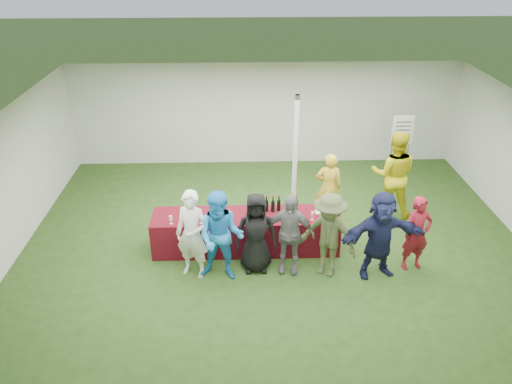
{
  "coord_description": "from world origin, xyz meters",
  "views": [
    {
      "loc": [
        -0.65,
        -8.47,
        5.58
      ],
      "look_at": [
        -0.38,
        -0.19,
        1.25
      ],
      "focal_mm": 35.0,
      "sensor_mm": 36.0,
      "label": 1
    }
  ],
  "objects_px": {
    "customer_5": "(380,235)",
    "customer_6": "(417,234)",
    "customer_0": "(192,234)",
    "customer_4": "(328,235)",
    "wine_list_sign": "(402,135)",
    "customer_1": "(221,237)",
    "staff_back": "(393,174)",
    "serving_table": "(246,232)",
    "customer_2": "(256,233)",
    "dump_bucket": "(329,216)",
    "staff_pourer": "(328,187)",
    "customer_3": "(289,234)"
  },
  "relations": [
    {
      "from": "staff_pourer",
      "to": "customer_1",
      "type": "relative_size",
      "value": 0.9
    },
    {
      "from": "staff_pourer",
      "to": "customer_1",
      "type": "distance_m",
      "value": 2.99
    },
    {
      "from": "customer_5",
      "to": "customer_6",
      "type": "distance_m",
      "value": 0.76
    },
    {
      "from": "staff_back",
      "to": "customer_1",
      "type": "xyz_separation_m",
      "value": [
        -3.63,
        -2.17,
        -0.12
      ]
    },
    {
      "from": "customer_0",
      "to": "customer_2",
      "type": "distance_m",
      "value": 1.14
    },
    {
      "from": "customer_6",
      "to": "staff_pourer",
      "type": "bearing_deg",
      "value": 114.41
    },
    {
      "from": "customer_0",
      "to": "customer_5",
      "type": "bearing_deg",
      "value": 18.6
    },
    {
      "from": "dump_bucket",
      "to": "customer_0",
      "type": "bearing_deg",
      "value": -167.03
    },
    {
      "from": "staff_pourer",
      "to": "customer_5",
      "type": "relative_size",
      "value": 0.92
    },
    {
      "from": "customer_3",
      "to": "staff_back",
      "type": "bearing_deg",
      "value": 51.22
    },
    {
      "from": "serving_table",
      "to": "customer_4",
      "type": "relative_size",
      "value": 2.21
    },
    {
      "from": "customer_0",
      "to": "serving_table",
      "type": "bearing_deg",
      "value": 60.62
    },
    {
      "from": "serving_table",
      "to": "staff_back",
      "type": "bearing_deg",
      "value": 21.41
    },
    {
      "from": "serving_table",
      "to": "customer_5",
      "type": "bearing_deg",
      "value": -21.16
    },
    {
      "from": "customer_0",
      "to": "customer_4",
      "type": "height_order",
      "value": "customer_0"
    },
    {
      "from": "staff_pourer",
      "to": "customer_6",
      "type": "height_order",
      "value": "staff_pourer"
    },
    {
      "from": "customer_0",
      "to": "customer_2",
      "type": "xyz_separation_m",
      "value": [
        1.13,
        0.12,
        -0.07
      ]
    },
    {
      "from": "dump_bucket",
      "to": "staff_back",
      "type": "xyz_separation_m",
      "value": [
        1.61,
        1.47,
        0.14
      ]
    },
    {
      "from": "customer_1",
      "to": "customer_2",
      "type": "height_order",
      "value": "customer_1"
    },
    {
      "from": "wine_list_sign",
      "to": "customer_3",
      "type": "relative_size",
      "value": 1.14
    },
    {
      "from": "serving_table",
      "to": "dump_bucket",
      "type": "height_order",
      "value": "dump_bucket"
    },
    {
      "from": "customer_6",
      "to": "customer_2",
      "type": "bearing_deg",
      "value": 167.52
    },
    {
      "from": "customer_0",
      "to": "customer_1",
      "type": "height_order",
      "value": "customer_1"
    },
    {
      "from": "staff_back",
      "to": "customer_0",
      "type": "xyz_separation_m",
      "value": [
        -4.13,
        -2.05,
        -0.13
      ]
    },
    {
      "from": "customer_4",
      "to": "customer_5",
      "type": "relative_size",
      "value": 0.98
    },
    {
      "from": "customer_5",
      "to": "customer_4",
      "type": "bearing_deg",
      "value": 166.51
    },
    {
      "from": "dump_bucket",
      "to": "staff_pourer",
      "type": "height_order",
      "value": "staff_pourer"
    },
    {
      "from": "wine_list_sign",
      "to": "customer_2",
      "type": "xyz_separation_m",
      "value": [
        -3.56,
        -3.34,
        -0.54
      ]
    },
    {
      "from": "serving_table",
      "to": "customer_2",
      "type": "xyz_separation_m",
      "value": [
        0.18,
        -0.68,
        0.4
      ]
    },
    {
      "from": "customer_2",
      "to": "customer_3",
      "type": "bearing_deg",
      "value": -7.73
    },
    {
      "from": "dump_bucket",
      "to": "customer_6",
      "type": "relative_size",
      "value": 0.17
    },
    {
      "from": "dump_bucket",
      "to": "customer_0",
      "type": "xyz_separation_m",
      "value": [
        -2.52,
        -0.58,
        0.0
      ]
    },
    {
      "from": "staff_pourer",
      "to": "dump_bucket",
      "type": "bearing_deg",
      "value": 87.32
    },
    {
      "from": "staff_pourer",
      "to": "customer_0",
      "type": "bearing_deg",
      "value": 40.98
    },
    {
      "from": "wine_list_sign",
      "to": "customer_0",
      "type": "distance_m",
      "value": 5.85
    },
    {
      "from": "serving_table",
      "to": "dump_bucket",
      "type": "distance_m",
      "value": 1.65
    },
    {
      "from": "staff_back",
      "to": "customer_1",
      "type": "bearing_deg",
      "value": 44.33
    },
    {
      "from": "customer_0",
      "to": "customer_2",
      "type": "bearing_deg",
      "value": 26.51
    },
    {
      "from": "staff_back",
      "to": "customer_6",
      "type": "xyz_separation_m",
      "value": [
        -0.09,
        -1.98,
        -0.25
      ]
    },
    {
      "from": "dump_bucket",
      "to": "wine_list_sign",
      "type": "bearing_deg",
      "value": 52.92
    },
    {
      "from": "customer_5",
      "to": "customer_6",
      "type": "relative_size",
      "value": 1.14
    },
    {
      "from": "customer_1",
      "to": "customer_0",
      "type": "bearing_deg",
      "value": 177.42
    },
    {
      "from": "wine_list_sign",
      "to": "customer_4",
      "type": "relative_size",
      "value": 1.1
    },
    {
      "from": "customer_3",
      "to": "customer_4",
      "type": "bearing_deg",
      "value": 1.89
    },
    {
      "from": "serving_table",
      "to": "wine_list_sign",
      "type": "relative_size",
      "value": 2.0
    },
    {
      "from": "serving_table",
      "to": "customer_0",
      "type": "distance_m",
      "value": 1.33
    },
    {
      "from": "wine_list_sign",
      "to": "customer_1",
      "type": "height_order",
      "value": "wine_list_sign"
    },
    {
      "from": "dump_bucket",
      "to": "customer_5",
      "type": "relative_size",
      "value": 0.15
    },
    {
      "from": "customer_0",
      "to": "customer_1",
      "type": "xyz_separation_m",
      "value": [
        0.51,
        -0.12,
        0.02
      ]
    },
    {
      "from": "staff_pourer",
      "to": "customer_4",
      "type": "distance_m",
      "value": 1.98
    }
  ]
}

